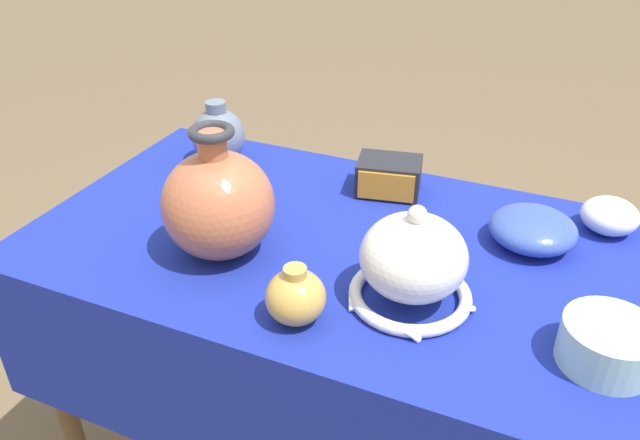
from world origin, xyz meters
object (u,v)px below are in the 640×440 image
vase_tall_bulbous (218,203)px  jar_round_slate (218,136)px  bowl_shallow_porcelain (610,216)px  mosaic_tile_box (389,176)px  vase_dome_bell (413,264)px  jar_round_ochre (296,297)px  pot_squat_celadon (608,344)px  bowl_shallow_cobalt (533,229)px

vase_tall_bulbous → jar_round_slate: (-0.21, 0.33, -0.04)m
bowl_shallow_porcelain → mosaic_tile_box: bearing=-177.6°
vase_dome_bell → jar_round_slate: bearing=149.9°
bowl_shallow_porcelain → jar_round_ochre: size_ratio=1.09×
mosaic_tile_box → jar_round_slate: bearing=171.3°
vase_tall_bulbous → jar_round_slate: 0.39m
vase_tall_bulbous → pot_squat_celadon: bearing=-2.4°
vase_dome_bell → bowl_shallow_cobalt: size_ratio=1.33×
vase_dome_bell → jar_round_slate: size_ratio=1.43×
jar_round_slate → bowl_shallow_cobalt: size_ratio=0.93×
pot_squat_celadon → bowl_shallow_porcelain: bearing=91.4°
vase_dome_bell → bowl_shallow_porcelain: 0.48m
jar_round_ochre → bowl_shallow_cobalt: bearing=49.8°
vase_tall_bulbous → mosaic_tile_box: 0.42m
jar_round_slate → jar_round_ochre: size_ratio=1.50×
vase_dome_bell → jar_round_ochre: (-0.16, -0.12, -0.03)m
vase_dome_bell → bowl_shallow_cobalt: vase_dome_bell is taller
vase_tall_bulbous → vase_dome_bell: (0.37, -0.00, -0.03)m
bowl_shallow_porcelain → vase_tall_bulbous: bearing=-151.0°
mosaic_tile_box → pot_squat_celadon: 0.60m
bowl_shallow_cobalt → jar_round_ochre: size_ratio=1.62×
mosaic_tile_box → bowl_shallow_cobalt: 0.33m
vase_dome_bell → bowl_shallow_cobalt: 0.31m
bowl_shallow_porcelain → pot_squat_celadon: size_ratio=0.79×
bowl_shallow_cobalt → pot_squat_celadon: pot_squat_celadon is taller
jar_round_slate → bowl_shallow_porcelain: bearing=2.4°
vase_dome_bell → jar_round_ochre: vase_dome_bell is taller
jar_round_ochre → mosaic_tile_box: bearing=89.8°
bowl_shallow_porcelain → jar_round_slate: bearing=-177.6°
mosaic_tile_box → vase_dome_bell: bearing=-77.5°
vase_tall_bulbous → jar_round_ochre: size_ratio=2.48×
bowl_shallow_porcelain → bowl_shallow_cobalt: 0.17m
vase_dome_bell → bowl_shallow_porcelain: (0.30, 0.37, -0.04)m
bowl_shallow_porcelain → vase_dome_bell: bearing=-128.9°
vase_tall_bulbous → bowl_shallow_porcelain: vase_tall_bulbous is taller
bowl_shallow_cobalt → mosaic_tile_box: bearing=163.8°
bowl_shallow_porcelain → pot_squat_celadon: (0.01, -0.40, 0.00)m
bowl_shallow_porcelain → pot_squat_celadon: pot_squat_celadon is taller
bowl_shallow_porcelain → jar_round_ochre: (-0.45, -0.49, 0.01)m
mosaic_tile_box → jar_round_ochre: 0.47m
vase_dome_bell → mosaic_tile_box: bearing=113.7°
vase_dome_bell → jar_round_slate: (-0.57, 0.33, -0.01)m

